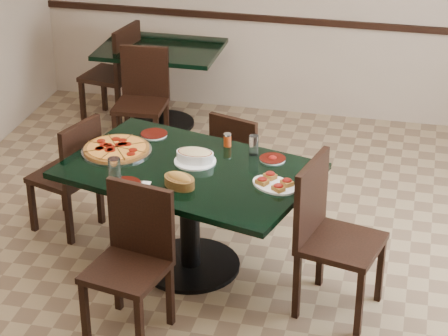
% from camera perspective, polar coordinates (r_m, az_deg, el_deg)
% --- Properties ---
extents(floor, '(5.50, 5.50, 0.00)m').
position_cam_1_polar(floor, '(5.95, 1.07, -6.52)').
color(floor, '#856E4D').
rests_on(floor, ground).
extents(room_shell, '(5.50, 5.50, 5.50)m').
position_cam_1_polar(room_shell, '(6.91, 12.72, 8.47)').
color(room_shell, silver).
rests_on(room_shell, floor).
extents(main_table, '(1.77, 1.37, 0.75)m').
position_cam_1_polar(main_table, '(5.67, -2.29, -1.64)').
color(main_table, black).
rests_on(main_table, floor).
extents(back_table, '(1.06, 0.77, 0.75)m').
position_cam_1_polar(back_table, '(7.88, -4.13, 6.34)').
color(back_table, black).
rests_on(back_table, floor).
extents(chair_far, '(0.48, 0.48, 0.82)m').
position_cam_1_polar(chair_far, '(6.38, 1.04, 0.58)').
color(chair_far, black).
rests_on(chair_far, floor).
extents(chair_near, '(0.51, 0.51, 0.92)m').
position_cam_1_polar(chair_near, '(5.17, -5.96, -5.55)').
color(chair_near, black).
rests_on(chair_near, floor).
extents(chair_right, '(0.55, 0.55, 0.99)m').
position_cam_1_polar(chair_right, '(5.33, 6.79, -3.95)').
color(chair_right, black).
rests_on(chair_right, floor).
extents(chair_left, '(0.51, 0.51, 0.87)m').
position_cam_1_polar(chair_left, '(6.24, -9.90, -0.14)').
color(chair_left, black).
rests_on(chair_left, floor).
extents(back_chair_near, '(0.43, 0.43, 0.89)m').
position_cam_1_polar(back_chair_near, '(7.45, -5.34, 4.82)').
color(back_chair_near, black).
rests_on(back_chair_near, floor).
extents(back_chair_left, '(0.51, 0.51, 0.93)m').
position_cam_1_polar(back_chair_left, '(7.97, -6.97, 6.44)').
color(back_chair_left, black).
rests_on(back_chair_left, floor).
extents(pepperoni_pizza, '(0.47, 0.47, 0.04)m').
position_cam_1_polar(pepperoni_pizza, '(5.84, -7.03, 1.25)').
color(pepperoni_pizza, silver).
rests_on(pepperoni_pizza, main_table).
extents(lasagna_casserole, '(0.27, 0.27, 0.09)m').
position_cam_1_polar(lasagna_casserole, '(5.64, -1.91, 0.81)').
color(lasagna_casserole, white).
rests_on(lasagna_casserole, main_table).
extents(bread_basket, '(0.26, 0.23, 0.09)m').
position_cam_1_polar(bread_basket, '(5.35, -2.93, -0.82)').
color(bread_basket, brown).
rests_on(bread_basket, main_table).
extents(bruschetta_platter, '(0.37, 0.34, 0.05)m').
position_cam_1_polar(bruschetta_platter, '(5.36, 3.30, -0.97)').
color(bruschetta_platter, white).
rests_on(bruschetta_platter, main_table).
extents(side_plate_near, '(0.20, 0.20, 0.02)m').
position_cam_1_polar(side_plate_near, '(5.40, -6.47, -1.06)').
color(side_plate_near, white).
rests_on(side_plate_near, main_table).
extents(side_plate_far_r, '(0.17, 0.17, 0.03)m').
position_cam_1_polar(side_plate_far_r, '(5.69, 3.19, 0.61)').
color(side_plate_far_r, white).
rests_on(side_plate_far_r, main_table).
extents(side_plate_far_l, '(0.19, 0.19, 0.02)m').
position_cam_1_polar(side_plate_far_l, '(6.05, -4.59, 2.22)').
color(side_plate_far_l, white).
rests_on(side_plate_far_l, main_table).
extents(napkin_setting, '(0.17, 0.17, 0.01)m').
position_cam_1_polar(napkin_setting, '(5.38, -5.77, -1.23)').
color(napkin_setting, white).
rests_on(napkin_setting, main_table).
extents(water_glass_a, '(0.06, 0.06, 0.14)m').
position_cam_1_polar(water_glass_a, '(5.74, 1.96, 1.50)').
color(water_glass_a, white).
rests_on(water_glass_a, main_table).
extents(water_glass_b, '(0.08, 0.08, 0.17)m').
position_cam_1_polar(water_glass_b, '(5.40, -7.16, -0.19)').
color(water_glass_b, white).
rests_on(water_glass_b, main_table).
extents(pepper_shaker, '(0.05, 0.05, 0.09)m').
position_cam_1_polar(pepper_shaker, '(5.86, 0.22, 1.85)').
color(pepper_shaker, '#AE3012').
rests_on(pepper_shaker, main_table).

